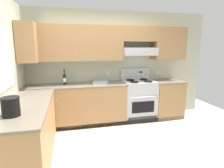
% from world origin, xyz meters
% --- Properties ---
extents(ground_plane, '(7.04, 7.04, 0.00)m').
position_xyz_m(ground_plane, '(0.00, 0.00, 0.00)').
color(ground_plane, beige).
extents(wall_back, '(4.68, 0.57, 2.55)m').
position_xyz_m(wall_back, '(0.40, 1.53, 1.48)').
color(wall_back, '#B7BAA3').
rests_on(wall_back, ground_plane).
extents(wall_left, '(0.47, 4.00, 2.55)m').
position_xyz_m(wall_left, '(-1.59, 0.23, 1.34)').
color(wall_left, '#B7BAA3').
rests_on(wall_left, ground_plane).
extents(counter_back_run, '(3.60, 0.65, 0.91)m').
position_xyz_m(counter_back_run, '(0.07, 1.24, 0.45)').
color(counter_back_run, '#A87A4C').
rests_on(counter_back_run, ground_plane).
extents(counter_left_run, '(0.63, 1.91, 0.91)m').
position_xyz_m(counter_left_run, '(-1.24, -0.00, 0.45)').
color(counter_left_run, '#A87A4C').
rests_on(counter_left_run, ground_plane).
extents(stove, '(0.76, 0.62, 1.20)m').
position_xyz_m(stove, '(0.98, 1.25, 0.48)').
color(stove, '#B7BABC').
rests_on(stove, ground_plane).
extents(wine_bottle, '(0.07, 0.07, 0.33)m').
position_xyz_m(wine_bottle, '(-0.73, 1.34, 1.04)').
color(wine_bottle, black).
rests_on(wine_bottle, counter_back_run).
extents(bowl, '(0.34, 0.27, 0.06)m').
position_xyz_m(bowl, '(0.05, 1.32, 0.93)').
color(bowl, '#9EADB7').
rests_on(bowl, counter_back_run).
extents(bucket, '(0.22, 0.22, 0.23)m').
position_xyz_m(bucket, '(-1.31, -0.49, 1.03)').
color(bucket, black).
rests_on(bucket, counter_left_run).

